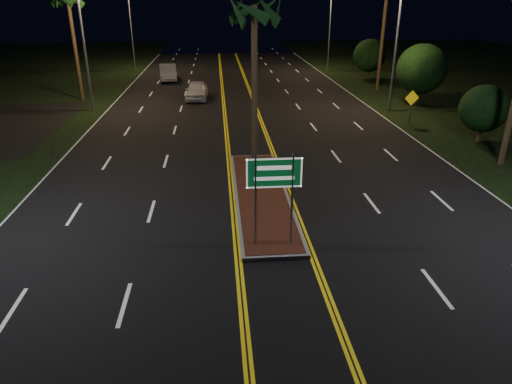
{
  "coord_description": "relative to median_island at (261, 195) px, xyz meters",
  "views": [
    {
      "loc": [
        -1.74,
        -10.68,
        7.88
      ],
      "look_at": [
        -0.55,
        3.17,
        1.9
      ],
      "focal_mm": 32.0,
      "sensor_mm": 36.0,
      "label": 1
    }
  ],
  "objects": [
    {
      "name": "warning_sign",
      "position": [
        10.8,
        10.76,
        1.41
      ],
      "size": [
        0.97,
        0.13,
        2.32
      ],
      "rotation": [
        0.0,
        0.0,
        0.11
      ],
      "color": "gray",
      "rests_on": "ground"
    },
    {
      "name": "palm_median",
      "position": [
        0.0,
        3.5,
        7.19
      ],
      "size": [
        2.4,
        2.4,
        8.3
      ],
      "color": "#382819",
      "rests_on": "ground"
    },
    {
      "name": "shrub_mid",
      "position": [
        14.0,
        17.0,
        2.64
      ],
      "size": [
        3.78,
        3.78,
        4.62
      ],
      "color": "#382819",
      "rests_on": "ground"
    },
    {
      "name": "streetlight_left_mid",
      "position": [
        -10.61,
        17.0,
        5.57
      ],
      "size": [
        1.91,
        0.44,
        9.0
      ],
      "color": "gray",
      "rests_on": "ground"
    },
    {
      "name": "streetlight_left_far",
      "position": [
        -10.61,
        37.0,
        5.57
      ],
      "size": [
        1.91,
        0.44,
        9.0
      ],
      "color": "gray",
      "rests_on": "ground"
    },
    {
      "name": "shrub_near",
      "position": [
        13.5,
        7.0,
        1.86
      ],
      "size": [
        2.7,
        2.7,
        3.3
      ],
      "color": "#382819",
      "rests_on": "ground"
    },
    {
      "name": "car_far",
      "position": [
        -6.61,
        30.1,
        0.81
      ],
      "size": [
        2.92,
        5.61,
        1.79
      ],
      "primitive_type": "imported",
      "rotation": [
        0.0,
        0.0,
        0.12
      ],
      "color": "#ABAEB5",
      "rests_on": "ground"
    },
    {
      "name": "shrub_far",
      "position": [
        13.8,
        29.0,
        2.25
      ],
      "size": [
        3.24,
        3.24,
        3.96
      ],
      "color": "#382819",
      "rests_on": "ground"
    },
    {
      "name": "median_island",
      "position": [
        0.0,
        0.0,
        0.0
      ],
      "size": [
        2.25,
        10.25,
        0.17
      ],
      "color": "gray",
      "rests_on": "ground"
    },
    {
      "name": "streetlight_right_mid",
      "position": [
        10.61,
        15.0,
        5.57
      ],
      "size": [
        1.91,
        0.44,
        9.0
      ],
      "color": "gray",
      "rests_on": "ground"
    },
    {
      "name": "ground",
      "position": [
        0.0,
        -7.0,
        -0.08
      ],
      "size": [
        120.0,
        120.0,
        0.0
      ],
      "primitive_type": "plane",
      "color": "black",
      "rests_on": "ground"
    },
    {
      "name": "streetlight_right_far",
      "position": [
        10.61,
        35.0,
        5.57
      ],
      "size": [
        1.91,
        0.44,
        9.0
      ],
      "color": "gray",
      "rests_on": "ground"
    },
    {
      "name": "highway_sign",
      "position": [
        0.0,
        -4.2,
        2.32
      ],
      "size": [
        1.8,
        0.08,
        3.2
      ],
      "color": "gray",
      "rests_on": "ground"
    },
    {
      "name": "car_near",
      "position": [
        -3.4,
        20.43,
        0.76
      ],
      "size": [
        2.35,
        5.15,
        1.69
      ],
      "primitive_type": "imported",
      "rotation": [
        0.0,
        0.0,
        -0.04
      ],
      "color": "silver",
      "rests_on": "ground"
    }
  ]
}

